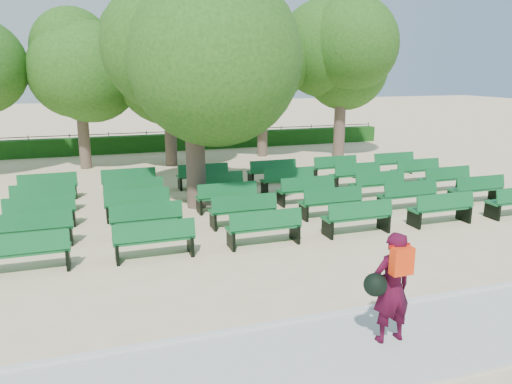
% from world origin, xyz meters
% --- Properties ---
extents(ground, '(120.00, 120.00, 0.00)m').
position_xyz_m(ground, '(0.00, 0.00, 0.00)').
color(ground, beige).
extents(paving, '(30.00, 2.20, 0.06)m').
position_xyz_m(paving, '(0.00, -7.40, 0.03)').
color(paving, beige).
rests_on(paving, ground).
extents(curb, '(30.00, 0.12, 0.10)m').
position_xyz_m(curb, '(0.00, -6.25, 0.05)').
color(curb, silver).
rests_on(curb, ground).
extents(hedge, '(26.00, 0.70, 0.90)m').
position_xyz_m(hedge, '(0.00, 14.00, 0.45)').
color(hedge, '#174A13').
rests_on(hedge, ground).
extents(fence, '(26.00, 0.10, 1.02)m').
position_xyz_m(fence, '(0.00, 14.40, 0.00)').
color(fence, black).
rests_on(fence, ground).
extents(tree_line, '(21.80, 6.80, 7.04)m').
position_xyz_m(tree_line, '(0.00, 10.00, 0.00)').
color(tree_line, '#2A5D18').
rests_on(tree_line, ground).
extents(bench_array, '(1.93, 0.72, 1.20)m').
position_xyz_m(bench_array, '(1.33, 1.17, 0.10)').
color(bench_array, '#105D2A').
rests_on(bench_array, ground).
extents(tree_among, '(5.04, 5.04, 7.08)m').
position_xyz_m(tree_among, '(-0.85, 1.94, 4.78)').
color(tree_among, brown).
rests_on(tree_among, ground).
extents(person, '(0.88, 0.53, 1.85)m').
position_xyz_m(person, '(0.33, -7.33, 1.02)').
color(person, '#3E081E').
rests_on(person, ground).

